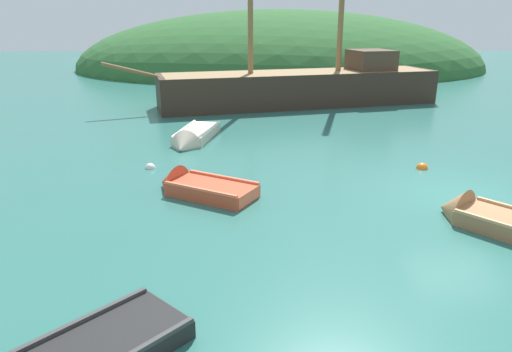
# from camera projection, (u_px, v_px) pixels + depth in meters

# --- Properties ---
(ground_plane) EXTENTS (120.00, 120.00, 0.00)m
(ground_plane) POSITION_uv_depth(u_px,v_px,m) (464.00, 197.00, 12.78)
(ground_plane) COLOR #2D6B60
(shore_hill) EXTENTS (38.82, 27.87, 10.91)m
(shore_hill) POSITION_uv_depth(u_px,v_px,m) (279.00, 68.00, 45.96)
(shore_hill) COLOR #2D602D
(shore_hill) RESTS_ON ground
(sailing_ship) EXTENTS (17.98, 7.06, 12.47)m
(sailing_ship) POSITION_uv_depth(u_px,v_px,m) (301.00, 92.00, 26.12)
(sailing_ship) COLOR #38281E
(sailing_ship) RESTS_ON ground
(rowboat_portside) EXTENTS (3.14, 2.49, 1.15)m
(rowboat_portside) POSITION_uv_depth(u_px,v_px,m) (197.00, 189.00, 12.99)
(rowboat_portside) COLOR #C64C2D
(rowboat_portside) RESTS_ON ground
(rowboat_far) EXTENTS (2.86, 3.04, 1.20)m
(rowboat_far) POSITION_uv_depth(u_px,v_px,m) (491.00, 222.00, 10.91)
(rowboat_far) COLOR #9E7047
(rowboat_far) RESTS_ON ground
(rowboat_near_dock) EXTENTS (1.82, 4.00, 1.12)m
(rowboat_near_dock) POSITION_uv_depth(u_px,v_px,m) (193.00, 139.00, 18.44)
(rowboat_near_dock) COLOR beige
(rowboat_near_dock) RESTS_ON ground
(buoy_white) EXTENTS (0.33, 0.33, 0.33)m
(buoy_white) POSITION_uv_depth(u_px,v_px,m) (150.00, 168.00, 15.20)
(buoy_white) COLOR white
(buoy_white) RESTS_ON ground
(buoy_orange) EXTENTS (0.37, 0.37, 0.37)m
(buoy_orange) POSITION_uv_depth(u_px,v_px,m) (422.00, 168.00, 15.17)
(buoy_orange) COLOR orange
(buoy_orange) RESTS_ON ground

